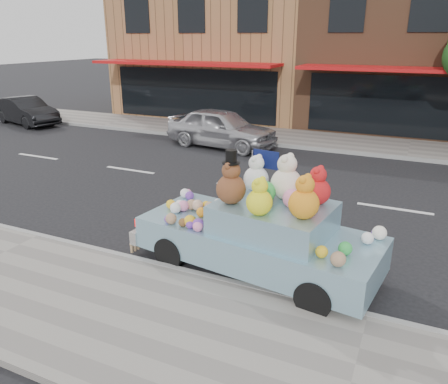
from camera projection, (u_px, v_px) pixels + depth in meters
The scene contains 9 objects.
ground at pixel (395, 209), 10.86m from camera, with size 120.00×120.00×0.00m, color black.
far_sidewalk at pixel (409, 149), 16.40m from camera, with size 60.00×3.00×0.12m, color gray.
near_kerb at pixel (368, 317), 6.56m from camera, with size 60.00×0.12×0.13m, color gray.
far_kerb at pixel (407, 158), 15.12m from camera, with size 60.00×0.12×0.13m, color gray.
storefront_left at pixel (227, 44), 23.82m from camera, with size 10.00×9.80×7.30m.
storefront_mid at pixel (427, 46), 19.88m from camera, with size 10.00×9.80×7.30m.
car_silver at pixel (221, 128), 16.74m from camera, with size 1.75×4.36×1.48m, color #B9B9BE.
car_dark at pixel (26, 111), 21.07m from camera, with size 1.38×3.96×1.31m, color black.
art_car at pixel (260, 230), 7.76m from camera, with size 4.67×2.32×2.29m.
Camera 1 is at (0.35, -10.94, 4.05)m, focal length 35.00 mm.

